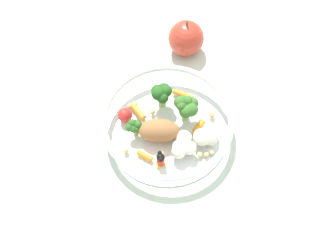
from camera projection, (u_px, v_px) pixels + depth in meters
name	position (u px, v px, depth m)	size (l,w,h in m)	color
ground_plane	(167.00, 130.00, 0.75)	(2.40, 2.40, 0.00)	silver
food_container	(170.00, 125.00, 0.72)	(0.24, 0.24, 0.07)	white
loose_apple	(186.00, 38.00, 0.81)	(0.07, 0.07, 0.09)	#BC3828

